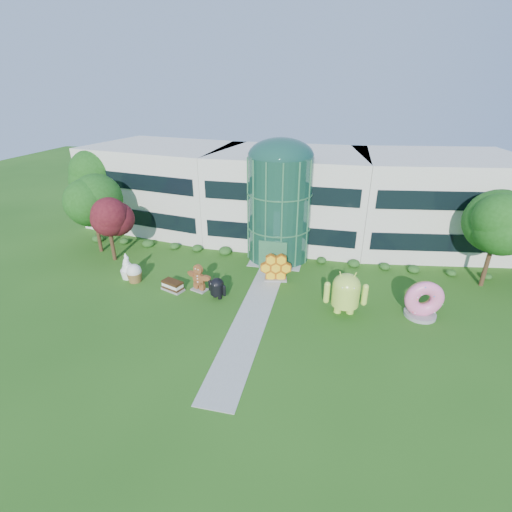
% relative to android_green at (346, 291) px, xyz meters
% --- Properties ---
extents(ground, '(140.00, 140.00, 0.00)m').
position_rel_android_green_xyz_m(ground, '(-6.59, -3.10, -1.89)').
color(ground, '#215114').
rests_on(ground, ground).
extents(building, '(46.00, 15.00, 9.30)m').
position_rel_android_green_xyz_m(building, '(-6.59, 14.90, 2.76)').
color(building, beige).
rests_on(building, ground).
extents(atrium, '(6.00, 6.00, 9.80)m').
position_rel_android_green_xyz_m(atrium, '(-6.59, 8.90, 3.01)').
color(atrium, '#194738').
rests_on(atrium, ground).
extents(walkway, '(2.40, 20.00, 0.04)m').
position_rel_android_green_xyz_m(walkway, '(-6.59, -1.10, -1.87)').
color(walkway, '#9E9E93').
rests_on(walkway, ground).
extents(tree_red, '(4.00, 4.00, 6.00)m').
position_rel_android_green_xyz_m(tree_red, '(-22.09, 4.40, 1.11)').
color(tree_red, '#3F0C14').
rests_on(tree_red, ground).
extents(trees_backdrop, '(52.00, 8.00, 8.40)m').
position_rel_android_green_xyz_m(trees_backdrop, '(-6.59, 9.90, 2.31)').
color(trees_backdrop, '#194812').
rests_on(trees_backdrop, ground).
extents(android_green, '(3.54, 2.55, 3.77)m').
position_rel_android_green_xyz_m(android_green, '(0.00, 0.00, 0.00)').
color(android_green, '#B0D845').
rests_on(android_green, ground).
extents(android_black, '(2.14, 1.81, 2.06)m').
position_rel_android_green_xyz_m(android_black, '(-9.96, -0.16, -0.85)').
color(android_black, black).
rests_on(android_black, ground).
extents(donut, '(3.06, 1.88, 2.97)m').
position_rel_android_green_xyz_m(donut, '(5.54, 0.83, -0.40)').
color(donut, '#EC5990').
rests_on(donut, ground).
extents(gingerbread, '(2.78, 1.78, 2.40)m').
position_rel_android_green_xyz_m(gingerbread, '(-11.82, 0.68, -0.68)').
color(gingerbread, brown).
rests_on(gingerbread, ground).
extents(ice_cream_sandwich, '(2.12, 1.55, 0.85)m').
position_rel_android_green_xyz_m(ice_cream_sandwich, '(-14.00, 0.18, -1.46)').
color(ice_cream_sandwich, black).
rests_on(ice_cream_sandwich, ground).
extents(honeycomb, '(3.02, 1.58, 2.26)m').
position_rel_android_green_xyz_m(honeycomb, '(-5.93, 3.86, -0.75)').
color(honeycomb, yellow).
rests_on(honeycomb, ground).
extents(froyo, '(1.63, 1.63, 2.37)m').
position_rel_android_green_xyz_m(froyo, '(-18.76, 1.32, -0.70)').
color(froyo, white).
rests_on(froyo, ground).
extents(cupcake, '(1.67, 1.67, 1.63)m').
position_rel_android_green_xyz_m(cupcake, '(-17.86, 0.86, -1.07)').
color(cupcake, white).
rests_on(cupcake, ground).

